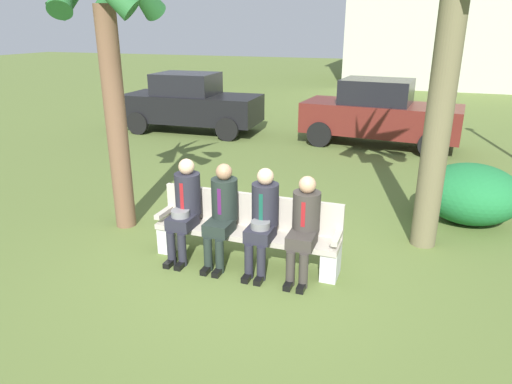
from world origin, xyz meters
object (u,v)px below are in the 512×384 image
at_px(parked_car_near, 191,103).
at_px(parked_car_far, 379,113).
at_px(seated_man_centerleft, 222,209).
at_px(seated_man_centerright, 263,216).
at_px(park_bench, 247,230).
at_px(palm_tree_tall, 104,25).
at_px(seated_man_rightmost, 304,223).
at_px(shrub_near_bench, 471,194).
at_px(seated_man_leftmost, 185,204).

bearing_deg(parked_car_near, parked_car_far, 1.83).
distance_m(seated_man_centerleft, parked_car_near, 8.08).
bearing_deg(seated_man_centerright, park_bench, 152.51).
bearing_deg(seated_man_centerleft, palm_tree_tall, 163.99).
height_order(seated_man_rightmost, shrub_near_bench, seated_man_rightmost).
relative_size(park_bench, seated_man_centerleft, 1.85).
bearing_deg(seated_man_leftmost, seated_man_rightmost, -0.01).
xyz_separation_m(seated_man_leftmost, shrub_near_bench, (3.67, 2.54, -0.27)).
relative_size(seated_man_centerright, parked_car_far, 0.33).
xyz_separation_m(seated_man_centerleft, parked_car_near, (-4.03, 7.00, 0.10)).
xyz_separation_m(palm_tree_tall, shrub_near_bench, (5.07, 1.98, -2.50)).
xyz_separation_m(seated_man_leftmost, seated_man_centerright, (1.08, -0.00, -0.01)).
height_order(park_bench, shrub_near_bench, shrub_near_bench).
relative_size(shrub_near_bench, parked_car_far, 0.37).
height_order(seated_man_centerleft, parked_car_near, parked_car_near).
bearing_deg(seated_man_centerleft, park_bench, 23.60).
distance_m(seated_man_centerleft, seated_man_centerright, 0.55).
xyz_separation_m(park_bench, seated_man_centerright, (0.26, -0.13, 0.29)).
relative_size(park_bench, seated_man_rightmost, 1.92).
bearing_deg(seated_man_rightmost, park_bench, 170.39).
bearing_deg(seated_man_rightmost, parked_car_near, 126.14).
height_order(park_bench, seated_man_leftmost, seated_man_leftmost).
bearing_deg(parked_car_near, seated_man_centerleft, -60.05).
bearing_deg(shrub_near_bench, seated_man_rightmost, -129.03).
bearing_deg(seated_man_centerleft, seated_man_leftmost, -179.53).
height_order(seated_man_rightmost, parked_car_far, parked_car_far).
bearing_deg(seated_man_leftmost, shrub_near_bench, 34.68).
bearing_deg(parked_car_far, parked_car_near, -178.17).
distance_m(park_bench, parked_car_near, 8.13).
distance_m(seated_man_leftmost, shrub_near_bench, 4.47).
bearing_deg(shrub_near_bench, seated_man_leftmost, -145.32).
distance_m(park_bench, parked_car_far, 7.12).
bearing_deg(park_bench, shrub_near_bench, 40.21).
bearing_deg(shrub_near_bench, parked_car_far, 112.16).
bearing_deg(seated_man_leftmost, park_bench, 9.17).
relative_size(seated_man_centerright, palm_tree_tall, 0.31).
bearing_deg(seated_man_leftmost, seated_man_centerleft, 0.47).
bearing_deg(parked_car_far, palm_tree_tall, -115.66).
distance_m(seated_man_leftmost, seated_man_rightmost, 1.61).
bearing_deg(parked_car_far, seated_man_rightmost, -91.36).
relative_size(seated_man_centerleft, seated_man_centerright, 1.00).
bearing_deg(palm_tree_tall, seated_man_centerleft, -16.01).
xyz_separation_m(seated_man_centerleft, parked_car_far, (1.25, 7.17, 0.10)).
xyz_separation_m(park_bench, parked_car_near, (-4.33, 6.87, 0.40)).
height_order(park_bench, seated_man_centerright, seated_man_centerright).
distance_m(seated_man_centerright, seated_man_rightmost, 0.53).
height_order(shrub_near_bench, parked_car_near, parked_car_near).
xyz_separation_m(seated_man_rightmost, palm_tree_tall, (-3.01, 0.56, 2.25)).
height_order(shrub_near_bench, parked_car_far, parked_car_far).
relative_size(seated_man_leftmost, seated_man_centerleft, 1.01).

